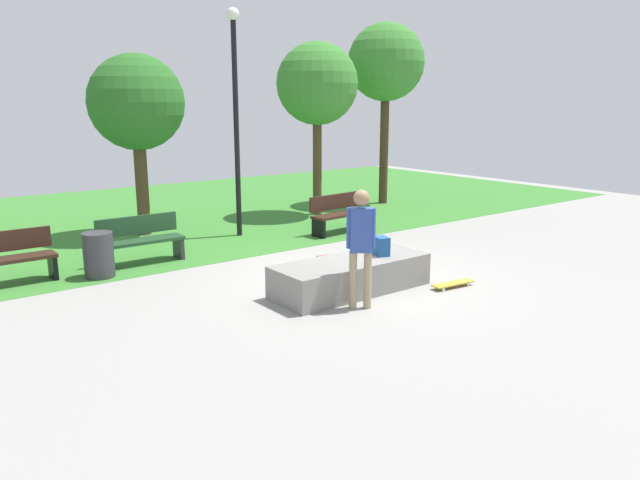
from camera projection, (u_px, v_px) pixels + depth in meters
ground_plane at (353, 280)px, 10.59m from camera, size 28.00×28.00×0.00m
grass_lawn at (164, 213)px, 16.96m from camera, size 26.60×11.55×0.01m
concrete_ledge at (351, 276)px, 9.90m from camera, size 2.70×1.01×0.53m
backpack_on_ledge at (381, 246)px, 10.09m from camera, size 0.27×0.32×0.32m
skater_performing_trick at (361, 239)px, 8.91m from camera, size 0.38×0.36×1.81m
skateboard_by_ledge at (453, 284)px, 10.15m from camera, size 0.82×0.29×0.08m
skateboard_spare at (336, 255)px, 12.01m from camera, size 0.82×0.31×0.08m
park_bench_center_lawn at (141, 239)px, 11.59m from camera, size 1.60×0.48×0.91m
park_bench_near_path at (4, 258)px, 10.19m from camera, size 1.60×0.47×0.91m
park_bench_far_right at (339, 213)px, 14.32m from camera, size 1.64×0.62×0.91m
tree_tall_oak at (317, 85)px, 16.02m from camera, size 2.18×2.18×4.62m
tree_young_birch at (137, 104)px, 13.57m from camera, size 2.15×2.15×4.12m
tree_broad_elm at (386, 64)px, 17.72m from camera, size 2.27×2.27×5.33m
lamp_post at (236, 104)px, 13.46m from camera, size 0.28×0.28×5.05m
trash_bin at (99, 255)px, 10.67m from camera, size 0.52×0.52×0.81m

